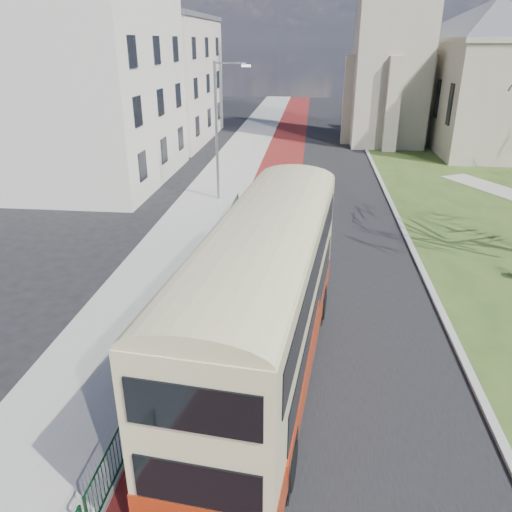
# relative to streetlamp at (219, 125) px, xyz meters

# --- Properties ---
(ground) EXTENTS (160.00, 160.00, 0.00)m
(ground) POSITION_rel_streetlamp_xyz_m (4.35, -18.00, -4.59)
(ground) COLOR black
(ground) RESTS_ON ground
(road_carriageway) EXTENTS (9.00, 120.00, 0.01)m
(road_carriageway) POSITION_rel_streetlamp_xyz_m (5.85, 2.00, -4.59)
(road_carriageway) COLOR black
(road_carriageway) RESTS_ON ground
(bus_lane) EXTENTS (3.40, 120.00, 0.01)m
(bus_lane) POSITION_rel_streetlamp_xyz_m (3.15, 2.00, -4.59)
(bus_lane) COLOR #591414
(bus_lane) RESTS_ON ground
(pavement_west) EXTENTS (4.00, 120.00, 0.12)m
(pavement_west) POSITION_rel_streetlamp_xyz_m (-0.65, 2.00, -4.53)
(pavement_west) COLOR gray
(pavement_west) RESTS_ON ground
(kerb_west) EXTENTS (0.25, 120.00, 0.13)m
(kerb_west) POSITION_rel_streetlamp_xyz_m (1.35, 2.00, -4.53)
(kerb_west) COLOR #999993
(kerb_west) RESTS_ON ground
(kerb_east) EXTENTS (0.25, 80.00, 0.13)m
(kerb_east) POSITION_rel_streetlamp_xyz_m (10.45, 4.00, -4.53)
(kerb_east) COLOR #999993
(kerb_east) RESTS_ON ground
(pedestrian_railing) EXTENTS (0.07, 24.00, 1.12)m
(pedestrian_railing) POSITION_rel_streetlamp_xyz_m (1.40, -14.00, -4.04)
(pedestrian_railing) COLOR #0B3419
(pedestrian_railing) RESTS_ON ground
(street_block_near) EXTENTS (10.30, 14.30, 13.00)m
(street_block_near) POSITION_rel_streetlamp_xyz_m (-9.65, 4.00, 1.92)
(street_block_near) COLOR beige
(street_block_near) RESTS_ON ground
(street_block_far) EXTENTS (10.30, 16.30, 11.50)m
(street_block_far) POSITION_rel_streetlamp_xyz_m (-9.65, 20.00, 1.17)
(street_block_far) COLOR beige
(street_block_far) RESTS_ON ground
(streetlamp) EXTENTS (2.13, 0.18, 8.00)m
(streetlamp) POSITION_rel_streetlamp_xyz_m (0.00, 0.00, 0.00)
(streetlamp) COLOR gray
(streetlamp) RESTS_ON pavement_west
(bus) EXTENTS (3.94, 11.92, 4.89)m
(bus) POSITION_rel_streetlamp_xyz_m (4.39, -17.59, -1.80)
(bus) COLOR maroon
(bus) RESTS_ON ground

